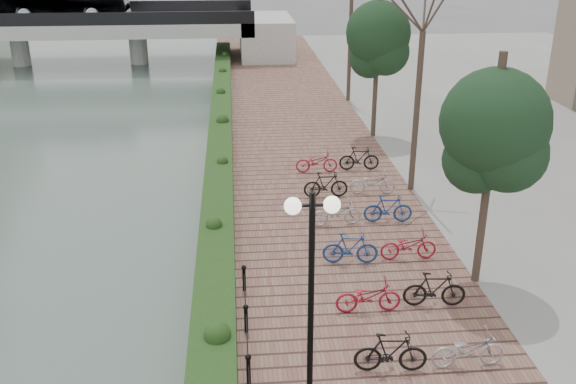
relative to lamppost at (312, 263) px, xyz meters
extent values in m
cube|color=brown|center=(1.40, 13.67, -3.85)|extent=(8.00, 75.00, 0.50)
cube|color=#183413|center=(-2.00, 16.17, -3.30)|extent=(1.10, 56.00, 0.60)
cylinder|color=black|center=(-1.20, 1.17, -3.25)|extent=(0.10, 0.10, 0.70)
cylinder|color=black|center=(-1.20, 3.17, -3.25)|extent=(0.10, 0.10, 0.70)
cylinder|color=black|center=(-1.20, 5.17, -3.25)|extent=(0.10, 0.10, 0.70)
cylinder|color=black|center=(0.00, 0.00, -1.10)|extent=(0.12, 0.12, 5.02)
cylinder|color=black|center=(0.00, 0.00, 1.16)|extent=(0.70, 0.06, 0.06)
sphere|color=white|center=(-0.35, 0.00, 1.16)|extent=(0.32, 0.32, 0.32)
sphere|color=white|center=(0.35, 0.00, 1.16)|extent=(0.32, 0.32, 0.32)
imported|color=black|center=(2.00, 1.32, -3.10)|extent=(0.47, 1.66, 1.00)
imported|color=maroon|center=(2.00, 3.92, -3.15)|extent=(0.60, 1.71, 0.90)
imported|color=navy|center=(2.00, 6.52, -3.10)|extent=(0.47, 1.66, 1.00)
imported|color=#A3A2A7|center=(2.00, 9.12, -3.15)|extent=(0.60, 1.71, 0.90)
imported|color=black|center=(2.00, 11.72, -3.10)|extent=(0.47, 1.66, 1.00)
imported|color=maroon|center=(2.00, 14.32, -3.15)|extent=(0.60, 1.72, 0.90)
imported|color=#A3A2A7|center=(3.80, 1.32, -3.15)|extent=(0.60, 1.71, 0.90)
imported|color=black|center=(3.80, 3.92, -3.10)|extent=(0.47, 1.66, 1.00)
imported|color=maroon|center=(3.80, 6.52, -3.15)|extent=(0.60, 1.71, 0.90)
imported|color=navy|center=(3.80, 9.12, -3.10)|extent=(0.47, 1.66, 1.00)
imported|color=#A3A2A7|center=(3.80, 11.72, -3.15)|extent=(0.60, 1.72, 0.90)
imported|color=black|center=(3.80, 14.32, -3.10)|extent=(0.47, 1.66, 1.00)
cube|color=#A5A4A0|center=(-17.60, 41.17, -1.10)|extent=(36.00, 8.00, 1.00)
cube|color=black|center=(-17.60, 45.07, -0.15)|extent=(36.00, 0.15, 0.90)
cylinder|color=#A5A4A0|center=(-17.60, 41.17, -2.85)|extent=(1.40, 1.40, 2.50)
cylinder|color=#A5A4A0|center=(-8.60, 41.17, -2.85)|extent=(1.40, 1.40, 2.50)
camera|label=1|loc=(-1.34, -10.35, 5.69)|focal=40.00mm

